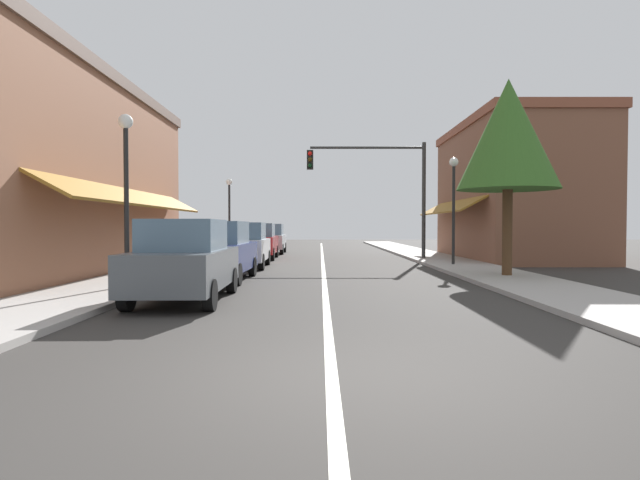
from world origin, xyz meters
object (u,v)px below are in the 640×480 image
at_px(parked_car_distant_left, 268,239).
at_px(street_lamp_right_mid, 452,192).
at_px(parked_car_nearest_left, 183,261).
at_px(street_lamp_left_near, 124,171).
at_px(parked_car_second_left, 217,251).
at_px(parked_car_far_left, 257,241).
at_px(street_lamp_left_far, 228,203).
at_px(traffic_signal_mast_arm, 381,179).
at_px(tree_right_near, 507,135).
at_px(parked_car_third_left, 243,245).

bearing_deg(parked_car_distant_left, street_lamp_right_mid, -51.70).
bearing_deg(parked_car_nearest_left, street_lamp_left_near, 136.25).
bearing_deg(parked_car_second_left, parked_car_nearest_left, -87.22).
height_order(parked_car_far_left, street_lamp_right_mid, street_lamp_right_mid).
bearing_deg(street_lamp_left_far, traffic_signal_mast_arm, -28.55).
bearing_deg(street_lamp_right_mid, parked_car_second_left, -148.46).
height_order(parked_car_far_left, street_lamp_left_near, street_lamp_left_near).
relative_size(parked_car_nearest_left, street_lamp_left_far, 0.97).
relative_size(parked_car_nearest_left, tree_right_near, 0.67).
xyz_separation_m(parked_car_nearest_left, parked_car_second_left, (-0.11, 4.24, 0.00)).
distance_m(parked_car_second_left, street_lamp_left_near, 3.73).
height_order(street_lamp_left_near, tree_right_near, tree_right_near).
bearing_deg(tree_right_near, parked_car_second_left, -176.66).
height_order(parked_car_nearest_left, tree_right_near, tree_right_near).
xyz_separation_m(parked_car_second_left, street_lamp_right_mid, (8.32, 5.11, 2.09)).
distance_m(parked_car_second_left, parked_car_distant_left, 15.38).
height_order(parked_car_nearest_left, street_lamp_left_far, street_lamp_left_far).
bearing_deg(street_lamp_right_mid, street_lamp_left_near, -143.20).
distance_m(street_lamp_left_near, street_lamp_right_mid, 12.66).
xyz_separation_m(parked_car_far_left, street_lamp_left_far, (-2.00, 3.27, 2.05)).
distance_m(traffic_signal_mast_arm, street_lamp_left_near, 13.94).
bearing_deg(tree_right_near, street_lamp_right_mid, 95.80).
relative_size(traffic_signal_mast_arm, tree_right_near, 0.92).
height_order(traffic_signal_mast_arm, tree_right_near, tree_right_near).
bearing_deg(parked_car_third_left, street_lamp_left_near, -105.22).
bearing_deg(street_lamp_right_mid, parked_car_distant_left, 128.93).
bearing_deg(parked_car_third_left, parked_car_distant_left, 89.11).
xyz_separation_m(parked_car_far_left, tree_right_near, (8.83, -9.64, 3.54)).
height_order(parked_car_third_left, street_lamp_left_near, street_lamp_left_near).
relative_size(parked_car_distant_left, street_lamp_left_far, 0.96).
xyz_separation_m(parked_car_far_left, parked_car_distant_left, (0.06, 5.23, 0.00)).
xyz_separation_m(parked_car_nearest_left, street_lamp_left_far, (-2.15, 17.66, 2.05)).
bearing_deg(street_lamp_left_far, tree_right_near, -49.99).
distance_m(parked_car_second_left, parked_car_third_left, 4.88).
bearing_deg(street_lamp_right_mid, street_lamp_left_far, 141.29).
xyz_separation_m(parked_car_second_left, traffic_signal_mast_arm, (5.97, 9.06, 2.99)).
bearing_deg(tree_right_near, parked_car_nearest_left, -151.29).
bearing_deg(parked_car_second_left, tree_right_near, 4.67).
xyz_separation_m(parked_car_nearest_left, street_lamp_left_near, (-1.92, 1.77, 2.13)).
relative_size(parked_car_second_left, parked_car_far_left, 1.00).
bearing_deg(parked_car_distant_left, tree_right_near, -60.11).
bearing_deg(street_lamp_right_mid, parked_car_far_left, 148.92).
relative_size(parked_car_third_left, tree_right_near, 0.67).
bearing_deg(parked_car_third_left, street_lamp_right_mid, 0.59).
distance_m(street_lamp_left_near, street_lamp_left_far, 15.89).
bearing_deg(traffic_signal_mast_arm, parked_car_nearest_left, -113.78).
relative_size(parked_car_nearest_left, street_lamp_left_near, 0.94).
xyz_separation_m(parked_car_third_left, street_lamp_left_far, (-2.09, 8.54, 2.05)).
relative_size(parked_car_far_left, street_lamp_right_mid, 0.95).
bearing_deg(street_lamp_left_far, parked_car_third_left, -76.24).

